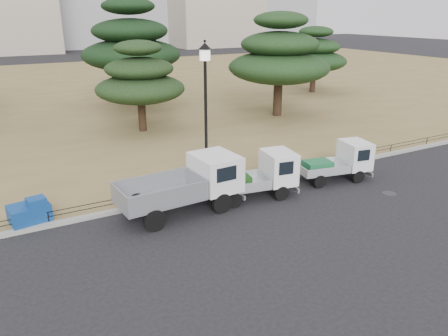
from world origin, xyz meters
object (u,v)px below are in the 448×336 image
truck_large (187,183)px  truck_kei_rear (339,162)px  tarp_pile (30,212)px  truck_kei_front (259,176)px  street_lamp (205,93)px

truck_large → truck_kei_rear: bearing=-5.3°
truck_large → tarp_pile: bearing=159.7°
truck_large → truck_kei_front: (3.29, -0.14, -0.23)m
truck_kei_front → tarp_pile: (-8.90, 1.84, -0.43)m
truck_large → truck_kei_rear: 7.64m
truck_kei_front → truck_kei_rear: (4.34, -0.11, -0.06)m
truck_large → tarp_pile: size_ratio=3.22×
truck_large → tarp_pile: 5.89m
truck_kei_rear → street_lamp: street_lamp is taller
street_lamp → truck_large: bearing=-137.5°
truck_large → street_lamp: street_lamp is taller
truck_kei_front → tarp_pile: bearing=176.8°
truck_large → street_lamp: size_ratio=0.80×
tarp_pile → truck_kei_front: bearing=-11.7°
truck_kei_front → street_lamp: street_lamp is taller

